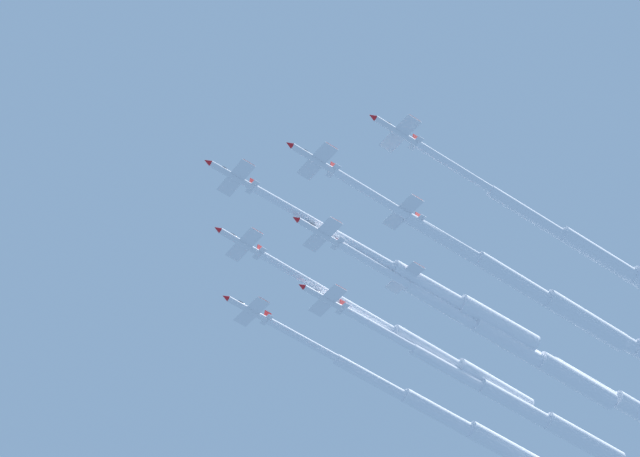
{
  "coord_description": "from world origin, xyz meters",
  "views": [
    {
      "loc": [
        103.32,
        67.89,
        26.81
      ],
      "look_at": [
        0.0,
        0.0,
        212.3
      ],
      "focal_mm": 73.01,
      "sensor_mm": 36.0,
      "label": 1
    }
  ],
  "objects_px": {
    "jet_starboard_inner": "(433,353)",
    "jet_trail_starboard": "(592,386)",
    "jet_port_inner": "(521,283)",
    "jet_port_mid": "(515,346)",
    "jet_starboard_outer": "(609,333)",
    "jet_trail_port": "(522,407)",
    "jet_lead": "(435,289)",
    "jet_port_outer": "(445,416)",
    "jet_starboard_mid": "(607,260)"
  },
  "relations": [
    {
      "from": "jet_port_inner",
      "to": "jet_starboard_inner",
      "type": "bearing_deg",
      "value": -107.34
    },
    {
      "from": "jet_trail_port",
      "to": "jet_trail_starboard",
      "type": "distance_m",
      "value": 13.57
    },
    {
      "from": "jet_starboard_inner",
      "to": "jet_port_outer",
      "type": "relative_size",
      "value": 0.96
    },
    {
      "from": "jet_starboard_inner",
      "to": "jet_trail_port",
      "type": "bearing_deg",
      "value": 156.11
    },
    {
      "from": "jet_lead",
      "to": "jet_port_outer",
      "type": "relative_size",
      "value": 0.94
    },
    {
      "from": "jet_lead",
      "to": "jet_port_mid",
      "type": "height_order",
      "value": "jet_lead"
    },
    {
      "from": "jet_starboard_inner",
      "to": "jet_starboard_mid",
      "type": "relative_size",
      "value": 0.94
    },
    {
      "from": "jet_port_outer",
      "to": "jet_port_inner",
      "type": "bearing_deg",
      "value": 52.81
    },
    {
      "from": "jet_port_mid",
      "to": "jet_trail_starboard",
      "type": "relative_size",
      "value": 0.98
    },
    {
      "from": "jet_port_inner",
      "to": "jet_trail_port",
      "type": "height_order",
      "value": "jet_port_inner"
    },
    {
      "from": "jet_starboard_mid",
      "to": "jet_trail_starboard",
      "type": "bearing_deg",
      "value": -147.4
    },
    {
      "from": "jet_starboard_outer",
      "to": "jet_trail_starboard",
      "type": "xyz_separation_m",
      "value": [
        -10.03,
        -8.43,
        0.6
      ]
    },
    {
      "from": "jet_trail_starboard",
      "to": "jet_lead",
      "type": "bearing_deg",
      "value": -20.78
    },
    {
      "from": "jet_lead",
      "to": "jet_port_inner",
      "type": "distance_m",
      "value": 15.22
    },
    {
      "from": "jet_port_inner",
      "to": "jet_port_mid",
      "type": "bearing_deg",
      "value": -146.68
    },
    {
      "from": "jet_lead",
      "to": "jet_starboard_mid",
      "type": "bearing_deg",
      "value": 112.38
    },
    {
      "from": "jet_port_mid",
      "to": "jet_trail_port",
      "type": "xyz_separation_m",
      "value": [
        -13.83,
        -5.99,
        0.16
      ]
    },
    {
      "from": "jet_port_inner",
      "to": "jet_port_outer",
      "type": "height_order",
      "value": "jet_port_outer"
    },
    {
      "from": "jet_starboard_mid",
      "to": "jet_trail_port",
      "type": "distance_m",
      "value": 34.53
    },
    {
      "from": "jet_port_outer",
      "to": "jet_trail_starboard",
      "type": "height_order",
      "value": "jet_port_outer"
    },
    {
      "from": "jet_port_inner",
      "to": "jet_trail_starboard",
      "type": "bearing_deg",
      "value": -179.09
    },
    {
      "from": "jet_starboard_inner",
      "to": "jet_starboard_outer",
      "type": "relative_size",
      "value": 0.92
    },
    {
      "from": "jet_lead",
      "to": "jet_trail_starboard",
      "type": "distance_m",
      "value": 37.54
    },
    {
      "from": "jet_port_mid",
      "to": "jet_starboard_outer",
      "type": "xyz_separation_m",
      "value": [
        -7.26,
        15.49,
        0.87
      ]
    },
    {
      "from": "jet_starboard_inner",
      "to": "jet_port_inner",
      "type": "bearing_deg",
      "value": 72.66
    },
    {
      "from": "jet_lead",
      "to": "jet_trail_port",
      "type": "distance_m",
      "value": 31.68
    },
    {
      "from": "jet_starboard_mid",
      "to": "jet_port_outer",
      "type": "distance_m",
      "value": 44.82
    },
    {
      "from": "jet_port_outer",
      "to": "jet_starboard_outer",
      "type": "height_order",
      "value": "jet_port_outer"
    },
    {
      "from": "jet_lead",
      "to": "jet_trail_port",
      "type": "xyz_separation_m",
      "value": [
        -31.63,
        0.26,
        -1.68
      ]
    },
    {
      "from": "jet_lead",
      "to": "jet_starboard_outer",
      "type": "xyz_separation_m",
      "value": [
        -25.07,
        21.74,
        -0.97
      ]
    },
    {
      "from": "jet_trail_port",
      "to": "jet_trail_starboard",
      "type": "bearing_deg",
      "value": 104.84
    },
    {
      "from": "jet_lead",
      "to": "jet_port_outer",
      "type": "height_order",
      "value": "jet_port_outer"
    },
    {
      "from": "jet_lead",
      "to": "jet_starboard_inner",
      "type": "height_order",
      "value": "jet_starboard_inner"
    },
    {
      "from": "jet_starboard_outer",
      "to": "jet_trail_port",
      "type": "distance_m",
      "value": 22.47
    },
    {
      "from": "jet_port_outer",
      "to": "jet_trail_port",
      "type": "distance_m",
      "value": 14.79
    },
    {
      "from": "jet_port_inner",
      "to": "jet_port_mid",
      "type": "relative_size",
      "value": 1.02
    },
    {
      "from": "jet_port_inner",
      "to": "jet_trail_port",
      "type": "xyz_separation_m",
      "value": [
        -25.26,
        -13.51,
        -0.47
      ]
    },
    {
      "from": "jet_lead",
      "to": "jet_port_inner",
      "type": "height_order",
      "value": "jet_lead"
    },
    {
      "from": "jet_trail_port",
      "to": "jet_port_mid",
      "type": "bearing_deg",
      "value": 23.42
    },
    {
      "from": "jet_trail_port",
      "to": "jet_starboard_outer",
      "type": "bearing_deg",
      "value": 73.0
    },
    {
      "from": "jet_starboard_outer",
      "to": "jet_trail_port",
      "type": "height_order",
      "value": "jet_starboard_outer"
    },
    {
      "from": "jet_lead",
      "to": "jet_starboard_mid",
      "type": "distance_m",
      "value": 30.62
    },
    {
      "from": "jet_port_mid",
      "to": "jet_port_inner",
      "type": "bearing_deg",
      "value": 33.32
    },
    {
      "from": "jet_lead",
      "to": "jet_starboard_mid",
      "type": "height_order",
      "value": "jet_starboard_mid"
    },
    {
      "from": "jet_port_mid",
      "to": "jet_trail_starboard",
      "type": "distance_m",
      "value": 18.73
    },
    {
      "from": "jet_lead",
      "to": "jet_trail_starboard",
      "type": "height_order",
      "value": "jet_lead"
    },
    {
      "from": "jet_port_inner",
      "to": "jet_starboard_outer",
      "type": "distance_m",
      "value": 20.32
    },
    {
      "from": "jet_port_outer",
      "to": "jet_starboard_outer",
      "type": "xyz_separation_m",
      "value": [
        2.16,
        35.46,
        -1.26
      ]
    },
    {
      "from": "jet_starboard_inner",
      "to": "jet_lead",
      "type": "bearing_deg",
      "value": 31.08
    },
    {
      "from": "jet_starboard_inner",
      "to": "jet_trail_starboard",
      "type": "relative_size",
      "value": 0.97
    }
  ]
}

